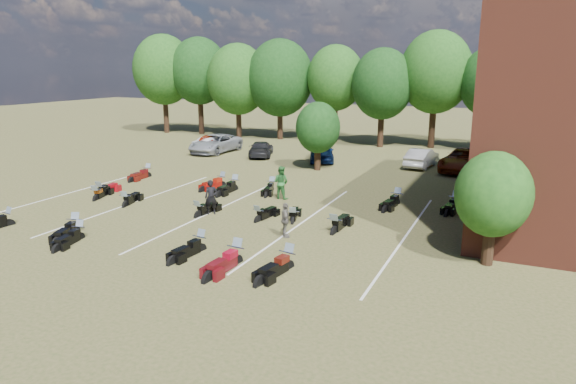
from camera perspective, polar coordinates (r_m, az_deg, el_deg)
The scene contains 35 objects.
ground at distance 23.10m, azimuth -5.97°, elevation -4.85°, with size 160.00×160.00×0.00m, color brown.
car_0 at distance 46.10m, azimuth -8.89°, elevation 5.37°, with size 1.75×4.36×1.48m, color #9C280E.
car_1 at distance 46.53m, azimuth -8.16°, elevation 5.39°, with size 1.42×4.07×1.34m, color #BBBBBF.
car_2 at distance 45.51m, azimuth -8.07°, elevation 5.35°, with size 2.61×5.65×1.57m, color gray.
car_3 at distance 43.13m, azimuth -3.01°, elevation 4.81°, with size 1.79×4.40×1.28m, color black.
car_4 at distance 41.03m, azimuth 3.76°, elevation 4.54°, with size 1.84×4.58×1.56m, color #0B1E52.
car_5 at distance 39.69m, azimuth 14.63°, elevation 3.70°, with size 1.50×4.29×1.41m, color #A9A8A4.
car_6 at distance 38.99m, azimuth 18.95°, elevation 3.36°, with size 2.66×5.78×1.60m, color #591805.
car_7 at distance 38.22m, azimuth 24.15°, elevation 2.60°, with size 2.06×5.07×1.47m, color #3A393E.
person_black at distance 26.37m, azimuth -8.53°, elevation -0.57°, with size 0.64×0.42×1.77m, color black.
person_green at distance 29.12m, azimuth -0.78°, elevation 1.07°, with size 0.92×0.72×1.89m, color #286B2C.
person_grey at distance 22.55m, azimuth -0.30°, elevation -3.15°, with size 0.92×0.38×1.57m, color #615D53.
motorcycle_0 at distance 27.79m, azimuth -28.63°, elevation -3.29°, with size 0.71×2.23×1.24m, color black, non-canonical shape.
motorcycle_1 at distance 25.31m, azimuth -22.53°, elevation -4.20°, with size 0.74×2.32×1.29m, color black, non-canonical shape.
motorcycle_3 at distance 24.27m, azimuth -22.12°, elevation -4.90°, with size 0.68×2.14×1.19m, color black, non-canonical shape.
motorcycle_4 at distance 21.43m, azimuth -9.72°, elevation -6.49°, with size 0.72×2.26×1.26m, color black, non-canonical shape.
motorcycle_5 at distance 19.35m, azimuth -0.04°, elevation -8.55°, with size 0.77×2.41×1.34m, color black, non-canonical shape.
motorcycle_6 at distance 19.92m, azimuth -5.77°, elevation -7.96°, with size 0.80×2.51×1.40m, color #4D0B10, non-canonical shape.
motorcycle_7 at distance 31.67m, azimuth -20.11°, elevation -0.50°, with size 0.74×2.33×1.30m, color maroon, non-canonical shape.
motorcycle_8 at distance 30.96m, azimuth -20.54°, elevation -0.85°, with size 0.70×2.19×1.22m, color black, non-canonical shape.
motorcycle_9 at distance 29.04m, azimuth -17.60°, elevation -1.54°, with size 0.69×2.18×1.21m, color black, non-canonical shape.
motorcycle_10 at distance 26.21m, azimuth -9.92°, elevation -2.72°, with size 0.68×2.15×1.20m, color black, non-canonical shape.
motorcycle_11 at distance 24.83m, azimuth 0.52°, elevation -3.44°, with size 0.65×2.04×1.14m, color black, non-canonical shape.
motorcycle_12 at distance 25.08m, azimuth -3.33°, elevation -3.29°, with size 0.66×2.09×1.16m, color black, non-canonical shape.
motorcycle_13 at distance 23.39m, azimuth 5.14°, elevation -4.60°, with size 0.75×2.36×1.32m, color black, non-canonical shape.
motorcycle_14 at distance 36.33m, azimuth -15.31°, elevation 1.61°, with size 0.74×2.32×1.30m, color #50100B, non-canonical shape.
motorcycle_15 at distance 32.55m, azimuth -7.36°, elevation 0.61°, with size 0.74×2.34×1.30m, color maroon, non-canonical shape.
motorcycle_16 at distance 31.46m, azimuth -5.96°, elevation 0.19°, with size 0.77×2.43×1.35m, color black, non-canonical shape.
motorcycle_18 at distance 31.17m, azimuth -1.80°, elevation 0.13°, with size 0.69×2.16×1.20m, color black, non-canonical shape.
motorcycle_19 at distance 28.66m, azimuth 11.96°, elevation -1.39°, with size 0.75×2.34×1.31m, color black, non-canonical shape.
motorcycle_20 at distance 28.74m, azimuth 18.02°, elevation -1.73°, with size 0.73×2.30×1.28m, color black, non-canonical shape.
tree_line at distance 49.39m, azimuth 10.26°, elevation 12.36°, with size 56.00×6.00×9.79m.
young_tree_near_building at distance 20.41m, azimuth 21.84°, elevation -0.25°, with size 2.80×2.80×4.16m.
young_tree_midfield at distance 37.04m, azimuth 3.34°, elevation 7.16°, with size 3.20×3.20×4.70m.
parking_lines at distance 27.05m, azimuth -8.29°, elevation -2.13°, with size 20.10×14.00×0.01m.
Camera 1 is at (11.11, -18.87, 7.35)m, focal length 32.00 mm.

